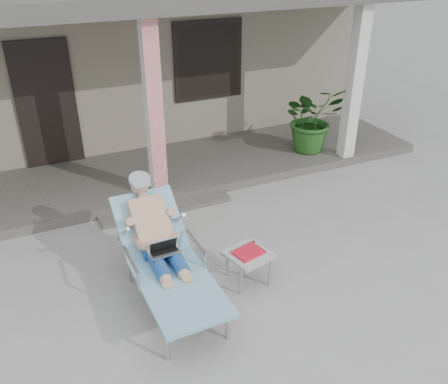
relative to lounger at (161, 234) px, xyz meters
name	(u,v)px	position (x,y,z in m)	size (l,w,h in m)	color
ground	(215,282)	(0.59, -0.10, -0.80)	(60.00, 60.00, 0.00)	#9E9E99
house	(93,42)	(0.59, 6.40, 0.87)	(10.40, 5.40, 3.30)	gray
porch_deck	(145,175)	(0.59, 2.90, -0.73)	(10.00, 2.00, 0.15)	#605B56
porch_overhang	(131,5)	(0.59, 2.85, 1.99)	(10.00, 2.30, 2.85)	silver
porch_step	(166,208)	(0.59, 1.75, -0.76)	(2.00, 0.30, 0.07)	#605B56
lounger	(161,234)	(0.00, 0.00, 0.00)	(0.80, 2.02, 1.30)	#B7B7BC
side_table	(248,256)	(0.97, -0.22, -0.44)	(0.57, 0.57, 0.43)	#A8A9A4
potted_palm	(312,118)	(3.66, 2.55, -0.04)	(1.09, 0.95, 1.21)	#26591E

